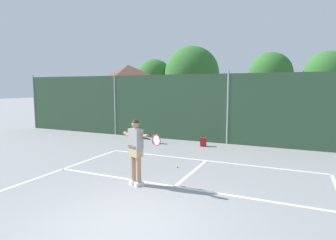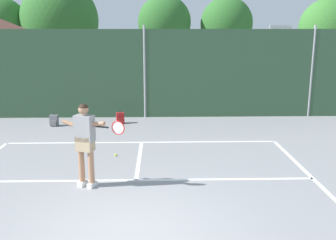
{
  "view_description": "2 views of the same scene",
  "coord_description": "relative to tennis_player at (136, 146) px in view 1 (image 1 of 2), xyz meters",
  "views": [
    {
      "loc": [
        2.93,
        -4.47,
        2.75
      ],
      "look_at": [
        -1.73,
        5.84,
        1.42
      ],
      "focal_mm": 30.04,
      "sensor_mm": 36.0,
      "label": 1
    },
    {
      "loc": [
        0.52,
        -5.75,
        3.37
      ],
      "look_at": [
        0.79,
        4.61,
        0.91
      ],
      "focal_mm": 40.86,
      "sensor_mm": 36.0,
      "label": 2
    }
  ],
  "objects": [
    {
      "name": "clubhouse_building",
      "position": [
        -6.8,
        10.41,
        1.11
      ],
      "size": [
        6.0,
        4.48,
        4.29
      ],
      "color": "silver",
      "rests_on": "ground"
    },
    {
      "name": "backpack_grey",
      "position": [
        -2.17,
        5.47,
        -0.92
      ],
      "size": [
        0.29,
        0.26,
        0.46
      ],
      "color": "slate",
      "rests_on": "ground"
    },
    {
      "name": "court_markings",
      "position": [
        1.05,
        -1.52,
        -1.11
      ],
      "size": [
        8.3,
        11.1,
        0.01
      ],
      "color": "white",
      "rests_on": "ground"
    },
    {
      "name": "tennis_player",
      "position": [
        0.0,
        0.0,
        0.0
      ],
      "size": [
        1.4,
        0.48,
        1.85
      ],
      "color": "silver",
      "rests_on": "ground"
    },
    {
      "name": "backpack_red",
      "position": [
        0.17,
        5.8,
        -0.92
      ],
      "size": [
        0.31,
        0.29,
        0.46
      ],
      "color": "maroon",
      "rests_on": "ground"
    },
    {
      "name": "ground_plane",
      "position": [
        1.05,
        -2.17,
        -1.11
      ],
      "size": [
        120.0,
        120.0,
        0.0
      ],
      "primitive_type": "plane",
      "color": "gray"
    },
    {
      "name": "tennis_ball",
      "position": [
        0.39,
        2.04,
        -1.08
      ],
      "size": [
        0.07,
        0.07,
        0.07
      ],
      "primitive_type": "sphere",
      "color": "#CCE033",
      "rests_on": "ground"
    },
    {
      "name": "chainlink_fence",
      "position": [
        1.05,
        6.83,
        0.59
      ],
      "size": [
        26.09,
        0.09,
        3.54
      ],
      "color": "#2D4C33",
      "rests_on": "ground"
    },
    {
      "name": "treeline_backdrop",
      "position": [
        0.1,
        18.55,
        2.68
      ],
      "size": [
        25.9,
        4.61,
        6.54
      ],
      "color": "brown",
      "rests_on": "ground"
    }
  ]
}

